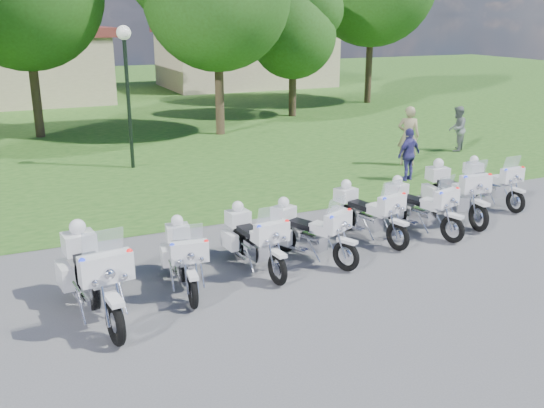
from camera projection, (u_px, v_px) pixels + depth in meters
name	position (u px, v px, depth m)	size (l,w,h in m)	color
ground	(297.00, 266.00, 11.95)	(100.00, 100.00, 0.00)	#56575C
grass_lawn	(91.00, 100.00, 35.43)	(100.00, 48.00, 0.01)	#26551B
motorcycle_0	(93.00, 274.00, 9.81)	(1.03, 2.60, 1.75)	black
motorcycle_1	(184.00, 256.00, 10.90)	(0.86, 2.11, 1.42)	black
motorcycle_2	(254.00, 239.00, 11.72)	(0.83, 2.16, 1.45)	black
motorcycle_3	(309.00, 231.00, 12.14)	(1.27, 2.00, 1.44)	black
motorcycle_4	(367.00, 212.00, 13.29)	(1.02, 2.15, 1.47)	black
motorcycle_5	(420.00, 206.00, 13.70)	(1.05, 2.12, 1.45)	black
motorcycle_6	(454.00, 191.00, 14.61)	(0.94, 2.40, 1.61)	black
motorcycle_7	(491.00, 182.00, 15.76)	(0.71, 2.10, 1.41)	black
lamp_post	(126.00, 63.00, 18.66)	(0.44, 0.44, 4.45)	black
tree_3	(292.00, 27.00, 28.45)	(4.77, 4.07, 6.36)	#38281C
building_east	(245.00, 55.00, 41.74)	(11.44, 7.28, 4.10)	tan
bystander_a	(408.00, 136.00, 19.72)	(0.71, 0.46, 1.94)	#998A67
bystander_b	(457.00, 129.00, 21.81)	(0.79, 0.62, 1.63)	slate
bystander_c	(409.00, 155.00, 17.95)	(0.92, 0.38, 1.57)	#3D3888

